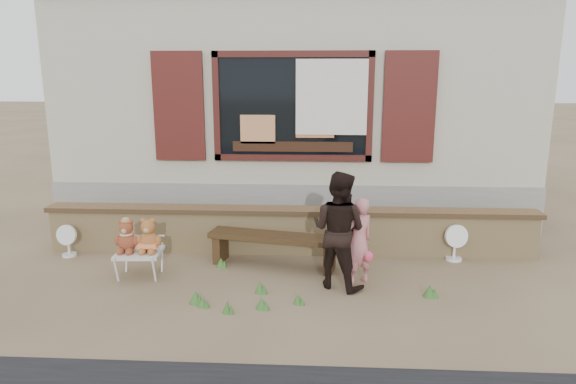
# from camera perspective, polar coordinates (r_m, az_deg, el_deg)

# --- Properties ---
(ground) EXTENTS (80.00, 80.00, 0.00)m
(ground) POSITION_cam_1_polar(r_m,az_deg,el_deg) (6.66, -0.29, -9.60)
(ground) COLOR brown
(ground) RESTS_ON ground
(shopfront) EXTENTS (8.04, 5.13, 4.00)m
(shopfront) POSITION_cam_1_polar(r_m,az_deg,el_deg) (10.64, 1.16, 10.04)
(shopfront) COLOR #9C947E
(shopfront) RESTS_ON ground
(brick_wall) EXTENTS (7.10, 0.36, 0.67)m
(brick_wall) POSITION_cam_1_polar(r_m,az_deg,el_deg) (7.48, 0.17, -4.23)
(brick_wall) COLOR tan
(brick_wall) RESTS_ON ground
(bench) EXTENTS (1.80, 0.72, 0.45)m
(bench) POSITION_cam_1_polar(r_m,az_deg,el_deg) (6.95, -1.62, -5.69)
(bench) COLOR #312111
(bench) RESTS_ON ground
(folding_chair) EXTENTS (0.59, 0.53, 0.34)m
(folding_chair) POSITION_cam_1_polar(r_m,az_deg,el_deg) (6.89, -16.21, -6.58)
(folding_chair) COLOR beige
(folding_chair) RESTS_ON ground
(teddy_bear_left) EXTENTS (0.33, 0.29, 0.43)m
(teddy_bear_left) POSITION_cam_1_polar(r_m,az_deg,el_deg) (6.85, -17.47, -4.58)
(teddy_bear_left) COLOR brown
(teddy_bear_left) RESTS_ON folding_chair
(teddy_bear_right) EXTENTS (0.34, 0.30, 0.45)m
(teddy_bear_right) POSITION_cam_1_polar(r_m,az_deg,el_deg) (6.77, -15.21, -4.57)
(teddy_bear_right) COLOR brown
(teddy_bear_right) RESTS_ON folding_chair
(child) EXTENTS (0.48, 0.44, 1.10)m
(child) POSITION_cam_1_polar(r_m,az_deg,el_deg) (6.40, 7.88, -5.42)
(child) COLOR #D17D80
(child) RESTS_ON ground
(adult) EXTENTS (0.88, 0.82, 1.44)m
(adult) POSITION_cam_1_polar(r_m,az_deg,el_deg) (6.23, 5.63, -4.23)
(adult) COLOR black
(adult) RESTS_ON ground
(fan_left) EXTENTS (0.30, 0.20, 0.47)m
(fan_left) POSITION_cam_1_polar(r_m,az_deg,el_deg) (8.00, -23.24, -4.95)
(fan_left) COLOR silver
(fan_left) RESTS_ON ground
(fan_right) EXTENTS (0.34, 0.22, 0.52)m
(fan_right) POSITION_cam_1_polar(r_m,az_deg,el_deg) (7.56, 18.06, -5.32)
(fan_right) COLOR white
(fan_right) RESTS_ON ground
(grass_tufts) EXTENTS (2.87, 1.47, 0.16)m
(grass_tufts) POSITION_cam_1_polar(r_m,az_deg,el_deg) (6.13, -1.98, -10.97)
(grass_tufts) COLOR #366428
(grass_tufts) RESTS_ON ground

